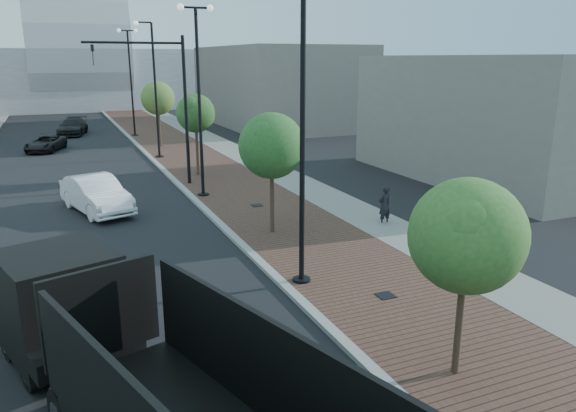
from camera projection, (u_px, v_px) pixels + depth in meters
name	position (u px, v px, depth m)	size (l,w,h in m)	color
sidewalk	(182.00, 143.00, 44.73)	(7.00, 140.00, 0.12)	#4C2D23
concrete_strip	(214.00, 141.00, 45.76)	(2.40, 140.00, 0.13)	slate
curb	(138.00, 146.00, 43.39)	(0.30, 140.00, 0.14)	gray
dump_truck	(125.00, 372.00, 9.92)	(6.10, 13.37, 3.10)	black
white_sedan	(96.00, 194.00, 24.87)	(1.75, 5.02, 1.65)	white
dark_car_mid	(45.00, 143.00, 41.17)	(2.00, 4.33, 1.20)	black
dark_car_far	(73.00, 127.00, 49.87)	(2.08, 5.11, 1.48)	black
pedestrian	(385.00, 205.00, 22.85)	(0.63, 0.41, 1.73)	black
streetlight_1	(299.00, 147.00, 15.86)	(1.44, 0.56, 9.21)	black
streetlight_2	(199.00, 101.00, 26.42)	(1.72, 0.56, 9.28)	black
streetlight_3	(154.00, 96.00, 37.14)	(1.44, 0.56, 9.21)	black
streetlight_4	(131.00, 82.00, 47.69)	(1.72, 0.56, 9.28)	black
traffic_mast	(168.00, 95.00, 28.69)	(5.09, 0.20, 8.00)	black
tree_0	(468.00, 236.00, 11.29)	(2.48, 2.44, 4.52)	#382619
tree_1	(272.00, 146.00, 20.96)	(2.58, 2.56, 4.87)	#382619
tree_2	(196.00, 113.00, 31.55)	(2.31, 2.25, 4.88)	#382619
tree_3	(158.00, 98.00, 42.17)	(2.60, 2.59, 5.13)	#382619
convention_center	(76.00, 64.00, 80.95)	(50.00, 30.00, 50.00)	#9EA3A8
commercial_block_ne	(276.00, 86.00, 57.31)	(12.00, 22.00, 8.00)	#64605A
commercial_block_e	(502.00, 118.00, 31.62)	(10.00, 16.00, 7.00)	slate
utility_cover_1	(386.00, 295.00, 15.93)	(0.50, 0.50, 0.02)	black
utility_cover_2	(257.00, 205.00, 25.68)	(0.50, 0.50, 0.02)	black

